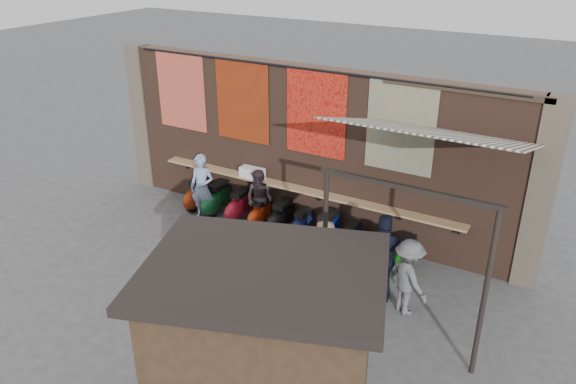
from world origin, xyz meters
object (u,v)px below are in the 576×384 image
object	(u,v)px
shelf_box	(252,173)
scooter_stool_3	(260,213)
scooter_stool_0	(198,195)
shopper_grey	(408,277)
scooter_stool_5	(301,225)
diner_left	(202,187)
diner_right	(260,199)
market_stall	(266,366)
scooter_stool_9	(406,254)
scooter_stool_6	(326,230)
scooter_stool_1	(217,199)
scooter_stool_7	(351,239)
scooter_stool_4	(281,218)
shopper_tan	(324,260)
shopper_navy	(383,259)
scooter_stool_2	(239,206)
scooter_stool_8	(376,245)

from	to	relation	value
shelf_box	scooter_stool_3	distance (m)	1.03
scooter_stool_0	shopper_grey	bearing A→B (deg)	-14.23
scooter_stool_5	diner_left	xyz separation A→B (m)	(-2.66, -0.37, 0.53)
diner_right	market_stall	world-z (taller)	market_stall
shelf_box	scooter_stool_9	xyz separation A→B (m)	(4.20, -0.34, -0.91)
shelf_box	scooter_stool_6	size ratio (longest dim) A/B	0.72
shopper_grey	market_stall	bearing A→B (deg)	113.51
shopper_grey	scooter_stool_6	bearing A→B (deg)	1.42
scooter_stool_1	shelf_box	bearing A→B (deg)	15.76
scooter_stool_6	scooter_stool_9	world-z (taller)	scooter_stool_6
scooter_stool_7	diner_right	world-z (taller)	diner_right
scooter_stool_4	market_stall	world-z (taller)	market_stall
shelf_box	scooter_stool_5	distance (m)	1.84
diner_left	shopper_tan	world-z (taller)	diner_left
shelf_box	scooter_stool_5	bearing A→B (deg)	-10.84
diner_left	shopper_navy	bearing A→B (deg)	-19.71
scooter_stool_0	scooter_stool_1	size ratio (longest dim) A/B	0.94
scooter_stool_3	shopper_grey	bearing A→B (deg)	-20.11
shelf_box	scooter_stool_1	distance (m)	1.29
scooter_stool_5	scooter_stool_9	bearing A→B (deg)	-0.74
scooter_stool_2	scooter_stool_6	bearing A→B (deg)	-1.63
scooter_stool_8	diner_right	size ratio (longest dim) A/B	0.49
scooter_stool_6	scooter_stool_8	world-z (taller)	scooter_stool_6
shopper_navy	shopper_grey	distance (m)	0.60
scooter_stool_3	shopper_navy	world-z (taller)	shopper_navy
shopper_tan	market_stall	size ratio (longest dim) A/B	0.59
market_stall	diner_right	bearing A→B (deg)	104.38
shopper_tan	scooter_stool_3	bearing A→B (deg)	116.18
scooter_stool_3	scooter_stool_6	world-z (taller)	scooter_stool_6
shelf_box	shopper_tan	bearing A→B (deg)	-35.20
diner_left	shopper_grey	distance (m)	5.93
scooter_stool_6	shopper_grey	distance (m)	2.91
scooter_stool_5	diner_right	distance (m)	1.25
scooter_stool_5	diner_right	size ratio (longest dim) A/B	0.49
scooter_stool_5	diner_left	size ratio (longest dim) A/B	0.42
scooter_stool_1	shopper_grey	distance (m)	5.89
shelf_box	diner_right	bearing A→B (deg)	-37.22
scooter_stool_5	scooter_stool_6	bearing A→B (deg)	-4.02
scooter_stool_7	shopper_grey	world-z (taller)	shopper_grey
shelf_box	scooter_stool_2	distance (m)	0.94
shopper_navy	shopper_tan	world-z (taller)	shopper_navy
shelf_box	scooter_stool_5	size ratio (longest dim) A/B	0.86
scooter_stool_7	shopper_tan	bearing A→B (deg)	-82.82
scooter_stool_1	scooter_stool_8	world-z (taller)	scooter_stool_1
scooter_stool_8	diner_left	bearing A→B (deg)	-175.59
scooter_stool_0	scooter_stool_5	distance (m)	3.14
diner_left	shopper_tan	distance (m)	4.48
scooter_stool_3	scooter_stool_8	world-z (taller)	scooter_stool_8
shelf_box	scooter_stool_6	xyz separation A→B (m)	(2.26, -0.35, -0.84)
scooter_stool_6	scooter_stool_9	size ratio (longest dim) A/B	1.19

